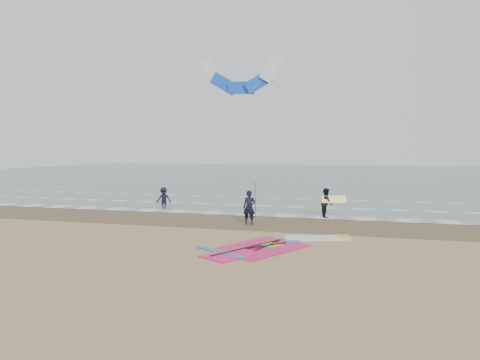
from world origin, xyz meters
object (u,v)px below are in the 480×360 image
(person_standing, at_px, (249,207))
(person_wading, at_px, (164,194))
(windsurf_rig, at_px, (277,245))
(surf_kite, at_px, (241,79))
(person_walking, at_px, (326,203))

(person_standing, bearing_deg, person_wading, 140.18)
(windsurf_rig, relative_size, person_standing, 3.35)
(person_wading, distance_m, surf_kite, 9.52)
(person_wading, height_order, surf_kite, surf_kite)
(person_standing, distance_m, person_wading, 9.03)
(surf_kite, bearing_deg, person_walking, -42.09)
(person_wading, bearing_deg, windsurf_rig, -54.13)
(windsurf_rig, distance_m, person_wading, 13.55)
(person_standing, height_order, person_wading, person_standing)
(person_standing, height_order, person_walking, person_standing)
(person_standing, bearing_deg, windsurf_rig, -65.67)
(windsurf_rig, bearing_deg, person_walking, 79.39)
(person_walking, bearing_deg, windsurf_rig, 150.85)
(person_walking, bearing_deg, person_standing, 112.70)
(windsurf_rig, height_order, person_wading, person_wading)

